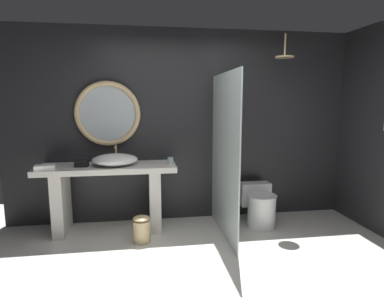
# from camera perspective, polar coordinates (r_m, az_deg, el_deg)

# --- Properties ---
(ground_plane) EXTENTS (5.76, 5.76, 0.00)m
(ground_plane) POSITION_cam_1_polar(r_m,az_deg,el_deg) (3.05, 3.64, -23.28)
(ground_plane) COLOR silver
(back_wall_panel) EXTENTS (4.80, 0.10, 2.60)m
(back_wall_panel) POSITION_cam_1_polar(r_m,az_deg,el_deg) (4.46, -1.36, 4.82)
(back_wall_panel) COLOR #232326
(back_wall_panel) RESTS_ON ground_plane
(vanity_counter) EXTENTS (1.70, 0.58, 0.85)m
(vanity_counter) POSITION_cam_1_polar(r_m,az_deg,el_deg) (4.22, -14.61, -5.97)
(vanity_counter) COLOR silver
(vanity_counter) RESTS_ON ground_plane
(vessel_sink) EXTENTS (0.56, 0.46, 0.23)m
(vessel_sink) POSITION_cam_1_polar(r_m,az_deg,el_deg) (4.10, -13.53, -1.07)
(vessel_sink) COLOR white
(vessel_sink) RESTS_ON vanity_counter
(tumbler_cup) EXTENTS (0.07, 0.07, 0.09)m
(tumbler_cup) POSITION_cam_1_polar(r_m,az_deg,el_deg) (4.10, -3.86, -1.27)
(tumbler_cup) COLOR silver
(tumbler_cup) RESTS_ON vanity_counter
(tissue_box) EXTENTS (0.16, 0.12, 0.09)m
(tissue_box) POSITION_cam_1_polar(r_m,az_deg,el_deg) (4.15, -19.00, -1.63)
(tissue_box) COLOR black
(tissue_box) RESTS_ON vanity_counter
(round_wall_mirror) EXTENTS (0.85, 0.07, 0.85)m
(round_wall_mirror) POSITION_cam_1_polar(r_m,az_deg,el_deg) (4.35, -14.74, 6.86)
(round_wall_mirror) COLOR #D6B77F
(shower_glass_panel) EXTENTS (0.02, 1.28, 1.98)m
(shower_glass_panel) POSITION_cam_1_polar(r_m,az_deg,el_deg) (3.90, 5.78, -0.45)
(shower_glass_panel) COLOR silver
(shower_glass_panel) RESTS_ON ground_plane
(rain_shower_head) EXTENTS (0.24, 0.24, 0.30)m
(rain_shower_head) POSITION_cam_1_polar(r_m,az_deg,el_deg) (4.49, 16.13, 16.36)
(rain_shower_head) COLOR #D6B77F
(toilet) EXTENTS (0.42, 0.58, 0.53)m
(toilet) POSITION_cam_1_polar(r_m,az_deg,el_deg) (4.45, 11.89, -8.99)
(toilet) COLOR white
(toilet) RESTS_ON ground_plane
(waste_bin) EXTENTS (0.20, 0.20, 0.32)m
(waste_bin) POSITION_cam_1_polar(r_m,az_deg,el_deg) (3.92, -8.93, -13.09)
(waste_bin) COLOR #D6B77F
(waste_bin) RESTS_ON ground_plane
(folded_hand_towel) EXTENTS (0.25, 0.19, 0.06)m
(folded_hand_towel) POSITION_cam_1_polar(r_m,az_deg,el_deg) (4.11, -24.67, -2.27)
(folded_hand_towel) COLOR white
(folded_hand_towel) RESTS_ON vanity_counter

